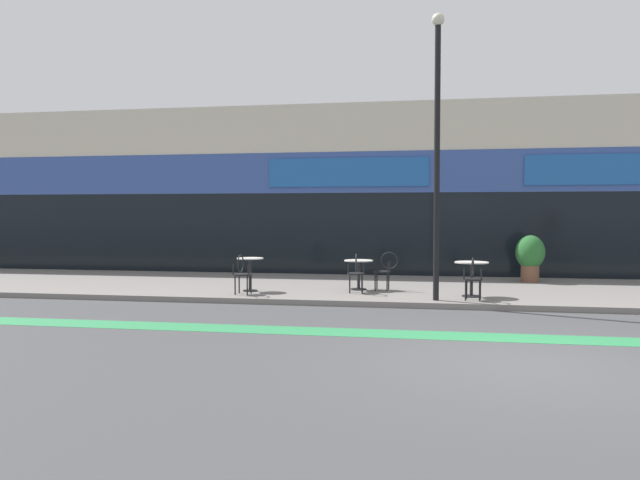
{
  "coord_description": "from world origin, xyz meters",
  "views": [
    {
      "loc": [
        -1.27,
        -8.14,
        1.93
      ],
      "look_at": [
        -3.63,
        5.23,
        1.34
      ],
      "focal_mm": 35.0,
      "sensor_mm": 36.0,
      "label": 1
    }
  ],
  "objects_px": {
    "bistro_table_0": "(250,268)",
    "cafe_chair_1_side": "(385,268)",
    "cafe_chair_1_near": "(356,270)",
    "bistro_table_1": "(359,269)",
    "planter_pot": "(530,256)",
    "lamp_post": "(437,138)",
    "bistro_table_2": "(471,272)",
    "cafe_chair_2_near": "(473,276)",
    "cafe_chair_0_near": "(242,271)"
  },
  "relations": [
    {
      "from": "cafe_chair_2_near",
      "to": "bistro_table_0",
      "type": "bearing_deg",
      "value": 89.68
    },
    {
      "from": "bistro_table_0",
      "to": "lamp_post",
      "type": "height_order",
      "value": "lamp_post"
    },
    {
      "from": "bistro_table_2",
      "to": "cafe_chair_2_near",
      "type": "xyz_separation_m",
      "value": [
        -0.01,
        -0.62,
        -0.02
      ]
    },
    {
      "from": "bistro_table_0",
      "to": "bistro_table_1",
      "type": "bearing_deg",
      "value": 16.34
    },
    {
      "from": "bistro_table_2",
      "to": "cafe_chair_2_near",
      "type": "bearing_deg",
      "value": -90.94
    },
    {
      "from": "cafe_chair_1_near",
      "to": "lamp_post",
      "type": "relative_size",
      "value": 0.15
    },
    {
      "from": "cafe_chair_1_near",
      "to": "cafe_chair_2_near",
      "type": "distance_m",
      "value": 2.64
    },
    {
      "from": "cafe_chair_1_side",
      "to": "planter_pot",
      "type": "xyz_separation_m",
      "value": [
        3.62,
        2.43,
        0.17
      ]
    },
    {
      "from": "bistro_table_0",
      "to": "cafe_chair_2_near",
      "type": "relative_size",
      "value": 0.86
    },
    {
      "from": "bistro_table_1",
      "to": "cafe_chair_2_near",
      "type": "bearing_deg",
      "value": -29.38
    },
    {
      "from": "bistro_table_1",
      "to": "cafe_chair_1_near",
      "type": "height_order",
      "value": "cafe_chair_1_near"
    },
    {
      "from": "bistro_table_2",
      "to": "cafe_chair_1_near",
      "type": "distance_m",
      "value": 2.54
    },
    {
      "from": "cafe_chair_1_side",
      "to": "planter_pot",
      "type": "bearing_deg",
      "value": -142.16
    },
    {
      "from": "cafe_chair_2_near",
      "to": "planter_pot",
      "type": "distance_m",
      "value": 4.22
    },
    {
      "from": "cafe_chair_1_near",
      "to": "cafe_chair_1_side",
      "type": "relative_size",
      "value": 1.0
    },
    {
      "from": "bistro_table_0",
      "to": "cafe_chair_1_near",
      "type": "distance_m",
      "value": 2.45
    },
    {
      "from": "bistro_table_1",
      "to": "lamp_post",
      "type": "distance_m",
      "value": 3.68
    },
    {
      "from": "cafe_chair_0_near",
      "to": "cafe_chair_1_near",
      "type": "xyz_separation_m",
      "value": [
        2.45,
        0.72,
        0.0
      ]
    },
    {
      "from": "bistro_table_2",
      "to": "cafe_chair_1_near",
      "type": "bearing_deg",
      "value": 176.05
    },
    {
      "from": "cafe_chair_1_side",
      "to": "planter_pot",
      "type": "distance_m",
      "value": 4.36
    },
    {
      "from": "lamp_post",
      "to": "cafe_chair_2_near",
      "type": "bearing_deg",
      "value": 5.6
    },
    {
      "from": "bistro_table_1",
      "to": "cafe_chair_1_side",
      "type": "distance_m",
      "value": 0.63
    },
    {
      "from": "cafe_chair_1_side",
      "to": "cafe_chair_2_near",
      "type": "relative_size",
      "value": 1.0
    },
    {
      "from": "bistro_table_2",
      "to": "bistro_table_0",
      "type": "bearing_deg",
      "value": 179.04
    },
    {
      "from": "bistro_table_1",
      "to": "bistro_table_2",
      "type": "relative_size",
      "value": 0.93
    },
    {
      "from": "bistro_table_0",
      "to": "cafe_chair_1_near",
      "type": "relative_size",
      "value": 0.86
    },
    {
      "from": "cafe_chair_1_near",
      "to": "cafe_chair_0_near",
      "type": "bearing_deg",
      "value": 98.41
    },
    {
      "from": "bistro_table_2",
      "to": "cafe_chair_1_side",
      "type": "height_order",
      "value": "cafe_chair_1_side"
    },
    {
      "from": "bistro_table_1",
      "to": "cafe_chair_0_near",
      "type": "relative_size",
      "value": 0.78
    },
    {
      "from": "cafe_chair_1_near",
      "to": "cafe_chair_2_near",
      "type": "relative_size",
      "value": 1.0
    },
    {
      "from": "cafe_chair_1_near",
      "to": "planter_pot",
      "type": "xyz_separation_m",
      "value": [
        4.23,
        3.05,
        0.17
      ]
    },
    {
      "from": "cafe_chair_1_side",
      "to": "lamp_post",
      "type": "bearing_deg",
      "value": 131.67
    },
    {
      "from": "bistro_table_2",
      "to": "lamp_post",
      "type": "height_order",
      "value": "lamp_post"
    },
    {
      "from": "bistro_table_0",
      "to": "cafe_chair_1_side",
      "type": "xyz_separation_m",
      "value": [
        3.07,
        0.71,
        -0.02
      ]
    },
    {
      "from": "bistro_table_0",
      "to": "cafe_chair_2_near",
      "type": "bearing_deg",
      "value": -8.12
    },
    {
      "from": "bistro_table_0",
      "to": "bistro_table_2",
      "type": "distance_m",
      "value": 4.98
    },
    {
      "from": "bistro_table_0",
      "to": "lamp_post",
      "type": "xyz_separation_m",
      "value": [
        4.22,
        -0.78,
        2.81
      ]
    },
    {
      "from": "bistro_table_2",
      "to": "cafe_chair_0_near",
      "type": "bearing_deg",
      "value": -173.79
    },
    {
      "from": "cafe_chair_0_near",
      "to": "lamp_post",
      "type": "bearing_deg",
      "value": -91.12
    },
    {
      "from": "bistro_table_2",
      "to": "lamp_post",
      "type": "distance_m",
      "value": 2.99
    },
    {
      "from": "cafe_chair_0_near",
      "to": "cafe_chair_1_side",
      "type": "bearing_deg",
      "value": -65.46
    },
    {
      "from": "bistro_table_2",
      "to": "cafe_chair_0_near",
      "type": "relative_size",
      "value": 0.84
    },
    {
      "from": "cafe_chair_1_near",
      "to": "lamp_post",
      "type": "height_order",
      "value": "lamp_post"
    },
    {
      "from": "bistro_table_2",
      "to": "cafe_chair_1_near",
      "type": "relative_size",
      "value": 0.84
    },
    {
      "from": "bistro_table_1",
      "to": "cafe_chair_0_near",
      "type": "bearing_deg",
      "value": -151.23
    },
    {
      "from": "cafe_chair_2_near",
      "to": "planter_pot",
      "type": "relative_size",
      "value": 0.73
    },
    {
      "from": "cafe_chair_1_near",
      "to": "bistro_table_1",
      "type": "bearing_deg",
      "value": -6.92
    },
    {
      "from": "cafe_chair_1_side",
      "to": "planter_pot",
      "type": "relative_size",
      "value": 0.73
    },
    {
      "from": "cafe_chair_1_near",
      "to": "lamp_post",
      "type": "distance_m",
      "value": 3.45
    },
    {
      "from": "cafe_chair_1_near",
      "to": "planter_pot",
      "type": "distance_m",
      "value": 5.22
    }
  ]
}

